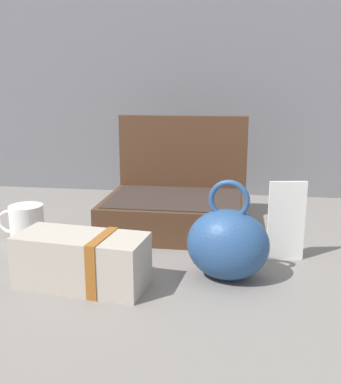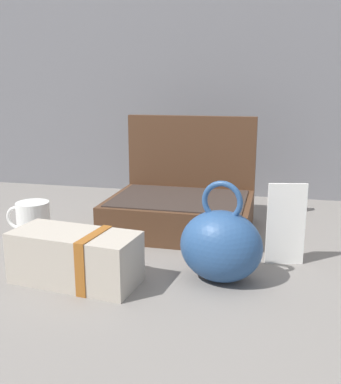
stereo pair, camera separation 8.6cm
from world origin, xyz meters
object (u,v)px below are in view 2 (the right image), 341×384
object	(u,v)px
cream_toiletry_bag	(77,258)
coffee_mug	(33,219)
open_suitcase	(182,203)
info_card_left	(286,224)
teal_pouch_handbag	(221,245)

from	to	relation	value
cream_toiletry_bag	coffee_mug	distance (m)	0.33
open_suitcase	coffee_mug	xyz separation A→B (m)	(-0.36, -0.15, -0.02)
info_card_left	open_suitcase	bearing A→B (deg)	132.97
coffee_mug	info_card_left	xyz separation A→B (m)	(0.63, -0.04, 0.05)
teal_pouch_handbag	cream_toiletry_bag	size ratio (longest dim) A/B	0.78
coffee_mug	info_card_left	world-z (taller)	info_card_left
coffee_mug	info_card_left	distance (m)	0.63
cream_toiletry_bag	info_card_left	world-z (taller)	info_card_left
open_suitcase	teal_pouch_handbag	distance (m)	0.34
open_suitcase	coffee_mug	size ratio (longest dim) A/B	3.09
open_suitcase	info_card_left	distance (m)	0.33
coffee_mug	info_card_left	bearing A→B (deg)	-3.73
cream_toiletry_bag	open_suitcase	bearing A→B (deg)	71.44
cream_toiletry_bag	coffee_mug	bearing A→B (deg)	135.02
teal_pouch_handbag	coffee_mug	xyz separation A→B (m)	(-0.51, 0.16, -0.03)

